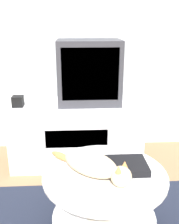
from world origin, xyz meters
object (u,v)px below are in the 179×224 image
(tv, at_px, (89,72))
(cat, at_px, (94,165))
(dvd_box, at_px, (126,166))
(speaker, at_px, (18,101))

(tv, distance_m, cat, 1.05)
(dvd_box, relative_size, cat, 0.53)
(cat, bearing_deg, dvd_box, 55.01)
(tv, xyz_separation_m, speaker, (-0.63, -0.09, -0.23))
(tv, bearing_deg, cat, -91.63)
(speaker, bearing_deg, cat, -56.47)
(dvd_box, bearing_deg, speaker, 133.01)
(tv, distance_m, speaker, 0.67)
(tv, bearing_deg, speaker, -171.72)
(tv, distance_m, dvd_box, 1.04)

